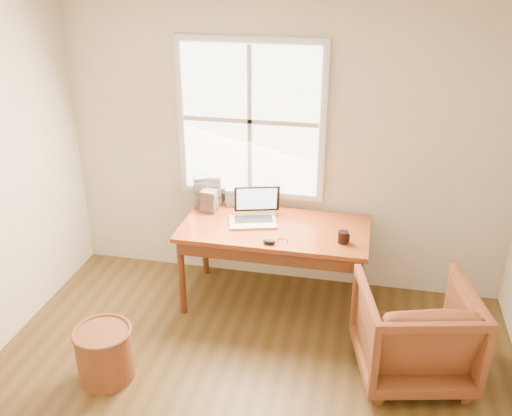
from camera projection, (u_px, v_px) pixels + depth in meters
The scene contains 11 objects.
room_shell at pixel (219, 264), 3.17m from camera, with size 4.04×4.54×2.64m.
desk at pixel (275, 229), 4.87m from camera, with size 1.60×0.80×0.04m, color brown.
armchair at pixel (414, 331), 4.16m from camera, with size 0.80×0.82×0.75m, color brown.
wicker_stool at pixel (105, 354), 4.18m from camera, with size 0.41×0.41×0.41m, color brown.
laptop at pixel (253, 208), 4.87m from camera, with size 0.38×0.40×0.28m, color #A5A8AC, non-canonical shape.
mouse at pixel (269, 242), 4.58m from camera, with size 0.11×0.06×0.04m, color black.
coffee_mug at pixel (343, 237), 4.58m from camera, with size 0.09×0.09×0.10m, color black.
cd_stack_a at pixel (213, 190), 5.24m from camera, with size 0.14×0.13×0.28m, color #A8ACB3.
cd_stack_b at pixel (209, 201), 5.11m from camera, with size 0.13×0.12×0.20m, color #2A2A30.
cd_stack_c at pixel (202, 191), 5.19m from camera, with size 0.13×0.11×0.29m, color #A4A3B0.
cd_stack_d at pixel (233, 197), 5.23m from camera, with size 0.13×0.12×0.17m, color silver.
Camera 1 is at (0.75, -2.49, 2.93)m, focal length 40.00 mm.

